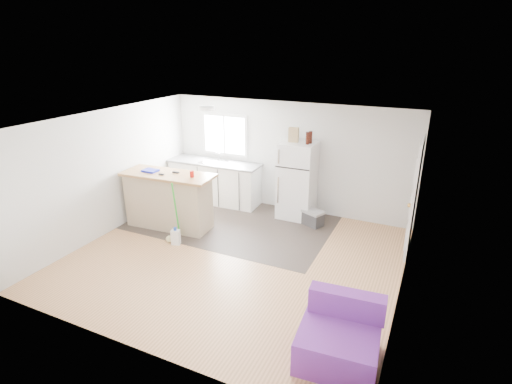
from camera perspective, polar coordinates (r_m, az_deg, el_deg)
room at (r=6.63m, az=-3.22°, el=-0.27°), size 5.51×5.01×2.41m
vinyl_zone at (r=8.43m, az=-3.41°, el=-4.37°), size 4.05×2.50×0.00m
window at (r=9.34m, az=-4.49°, el=8.15°), size 1.18×0.06×0.98m
interior_door at (r=7.45m, az=21.69°, el=-0.87°), size 0.11×0.92×2.10m
ceiling_fixture at (r=7.93m, az=-7.04°, el=11.78°), size 0.30×0.30×0.07m
kitchen_cabinets at (r=9.41m, az=-5.85°, el=1.53°), size 2.20×0.74×1.27m
peninsula at (r=8.23m, az=-12.36°, el=-1.12°), size 1.90×0.83×1.14m
refrigerator at (r=8.47m, az=5.89°, el=1.66°), size 0.73×0.70×1.64m
cooler at (r=8.33m, az=8.10°, el=-3.64°), size 0.51×0.44×0.33m
purple_seat at (r=5.12m, az=11.83°, el=-19.82°), size 0.98×0.93×0.75m
cleaner_jug at (r=7.64m, az=-11.40°, el=-6.32°), size 0.18×0.15×0.35m
mop at (r=7.72m, az=-12.00°, el=-5.39°), size 0.26×0.34×1.23m
red_cup at (r=7.71m, az=-9.14°, el=2.55°), size 0.10×0.10×0.12m
blue_tray at (r=8.23m, az=-14.86°, el=2.98°), size 0.30×0.23×0.04m
tool_a at (r=8.01m, az=-11.39°, el=2.77°), size 0.14×0.05×0.03m
tool_b at (r=7.96m, az=-13.39°, el=2.47°), size 0.10×0.05×0.03m
cardboard_box at (r=8.23m, az=5.39°, el=8.15°), size 0.21×0.12×0.30m
bottle_left at (r=8.07m, az=7.36°, el=7.64°), size 0.08×0.08×0.25m
bottle_right at (r=8.16m, az=7.80°, el=7.75°), size 0.09×0.09×0.25m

